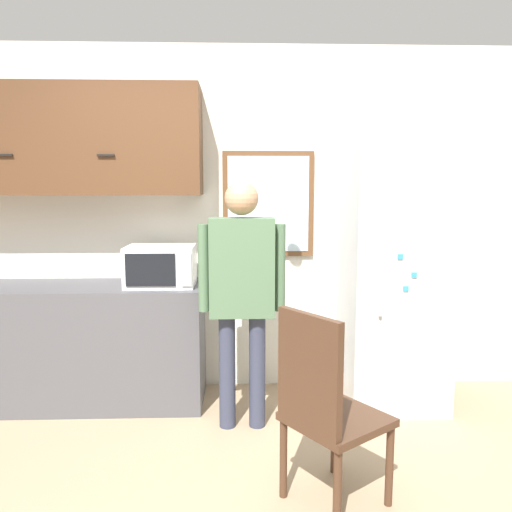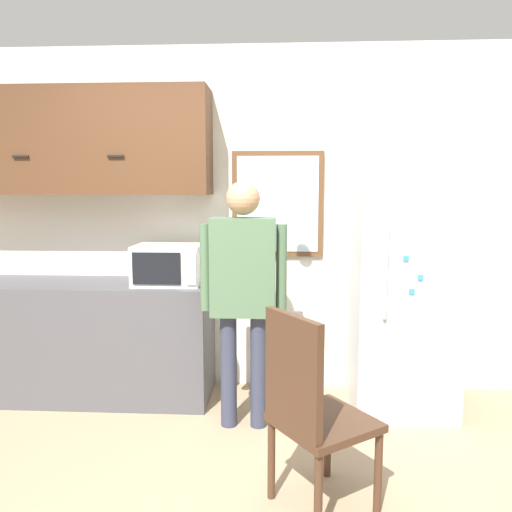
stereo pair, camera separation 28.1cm
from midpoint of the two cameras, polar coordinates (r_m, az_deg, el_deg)
name	(u,v)px [view 1 (the left image)]	position (r m, az deg, el deg)	size (l,w,h in m)	color
back_wall	(228,221)	(4.00, -5.19, 4.00)	(6.00, 0.06, 2.70)	silver
counter	(69,344)	(4.09, -22.54, -9.34)	(2.01, 0.60, 0.90)	#4C4C51
upper_cabinets	(64,140)	(4.05, -23.06, 12.06)	(2.01, 0.38, 0.79)	#51331E
microwave	(161,266)	(3.74, -12.96, -1.12)	(0.49, 0.38, 0.29)	white
person	(242,281)	(3.28, -4.09, -2.87)	(0.57, 0.22, 1.65)	#33384C
refrigerator	(393,280)	(3.80, 13.37, -2.71)	(0.70, 0.72, 1.87)	silver
chair	(324,404)	(2.57, 4.56, -16.56)	(0.61, 0.61, 1.02)	#472D1E
window	(268,204)	(3.94, -0.65, 5.95)	(0.71, 0.05, 0.82)	brown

